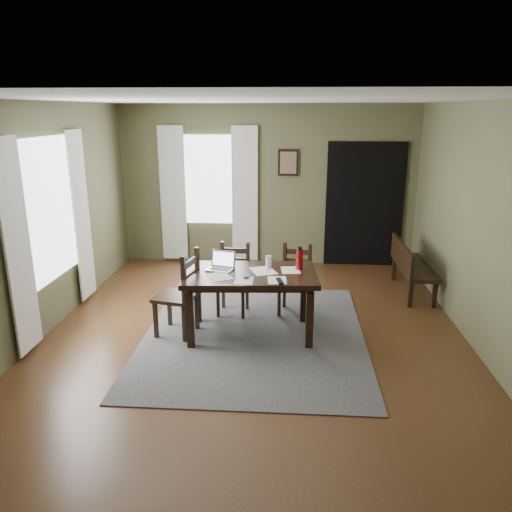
# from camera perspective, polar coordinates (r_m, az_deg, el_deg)

# --- Properties ---
(ground) EXTENTS (5.00, 6.00, 0.01)m
(ground) POSITION_cam_1_polar(r_m,az_deg,el_deg) (6.06, -0.20, -9.04)
(ground) COLOR #492C16
(room_shell) EXTENTS (5.02, 6.02, 2.71)m
(room_shell) POSITION_cam_1_polar(r_m,az_deg,el_deg) (5.53, -0.22, 8.12)
(room_shell) COLOR brown
(room_shell) RESTS_ON ground
(rug) EXTENTS (2.60, 3.20, 0.01)m
(rug) POSITION_cam_1_polar(r_m,az_deg,el_deg) (6.06, -0.20, -8.94)
(rug) COLOR #444444
(rug) RESTS_ON ground
(dining_table) EXTENTS (1.60, 1.03, 0.77)m
(dining_table) POSITION_cam_1_polar(r_m,az_deg,el_deg) (5.83, -0.66, -2.76)
(dining_table) COLOR black
(dining_table) RESTS_ON rug
(chair_end) EXTENTS (0.54, 0.54, 1.03)m
(chair_end) POSITION_cam_1_polar(r_m,az_deg,el_deg) (5.95, -8.67, -4.38)
(chair_end) COLOR black
(chair_end) RESTS_ON rug
(chair_back_left) EXTENTS (0.43, 0.43, 0.92)m
(chair_back_left) POSITION_cam_1_polar(r_m,az_deg,el_deg) (6.55, -2.59, -2.76)
(chair_back_left) COLOR black
(chair_back_left) RESTS_ON rug
(chair_back_right) EXTENTS (0.47, 0.47, 0.90)m
(chair_back_right) POSITION_cam_1_polar(r_m,az_deg,el_deg) (6.57, 4.47, -2.80)
(chair_back_right) COLOR black
(chair_back_right) RESTS_ON rug
(bench) EXTENTS (0.43, 1.33, 0.75)m
(bench) POSITION_cam_1_polar(r_m,az_deg,el_deg) (7.59, 17.17, -0.83)
(bench) COLOR black
(bench) RESTS_ON ground
(laptop) EXTENTS (0.35, 0.31, 0.21)m
(laptop) POSITION_cam_1_polar(r_m,az_deg,el_deg) (5.92, -3.95, -0.98)
(laptop) COLOR #B7B7BC
(laptop) RESTS_ON dining_table
(computer_mouse) EXTENTS (0.06, 0.10, 0.03)m
(computer_mouse) POSITION_cam_1_polar(r_m,az_deg,el_deg) (5.60, -1.09, -2.38)
(computer_mouse) COLOR #3F3F42
(computer_mouse) RESTS_ON dining_table
(tv_remote) EXTENTS (0.09, 0.20, 0.02)m
(tv_remote) POSITION_cam_1_polar(r_m,az_deg,el_deg) (5.48, 2.72, -2.88)
(tv_remote) COLOR black
(tv_remote) RESTS_ON dining_table
(drinking_glass) EXTENTS (0.09, 0.09, 0.16)m
(drinking_glass) POSITION_cam_1_polar(r_m,az_deg,el_deg) (5.91, 1.44, -0.72)
(drinking_glass) COLOR silver
(drinking_glass) RESTS_ON dining_table
(water_bottle) EXTENTS (0.10, 0.10, 0.28)m
(water_bottle) POSITION_cam_1_polar(r_m,az_deg,el_deg) (5.89, 4.99, -0.36)
(water_bottle) COLOR #B30D15
(water_bottle) RESTS_ON dining_table
(paper_a) EXTENTS (0.36, 0.38, 0.00)m
(paper_a) POSITION_cam_1_polar(r_m,az_deg,el_deg) (5.66, -4.21, -2.35)
(paper_a) COLOR white
(paper_a) RESTS_ON dining_table
(paper_b) EXTENTS (0.22, 0.28, 0.00)m
(paper_b) POSITION_cam_1_polar(r_m,az_deg,el_deg) (5.54, 2.43, -2.77)
(paper_b) COLOR white
(paper_b) RESTS_ON dining_table
(paper_c) EXTENTS (0.36, 0.41, 0.00)m
(paper_c) POSITION_cam_1_polar(r_m,az_deg,el_deg) (5.84, 0.84, -1.71)
(paper_c) COLOR white
(paper_c) RESTS_ON dining_table
(paper_d) EXTENTS (0.24, 0.30, 0.00)m
(paper_d) POSITION_cam_1_polar(r_m,az_deg,el_deg) (5.88, 3.97, -1.62)
(paper_d) COLOR white
(paper_d) RESTS_ON dining_table
(paper_e) EXTENTS (0.21, 0.27, 0.00)m
(paper_e) POSITION_cam_1_polar(r_m,az_deg,el_deg) (5.52, -1.41, -2.80)
(paper_e) COLOR white
(paper_e) RESTS_ON dining_table
(window_left) EXTENTS (0.01, 1.30, 1.70)m
(window_left) POSITION_cam_1_polar(r_m,az_deg,el_deg) (6.45, -22.59, 4.88)
(window_left) COLOR white
(window_left) RESTS_ON ground
(window_back) EXTENTS (1.00, 0.01, 1.50)m
(window_back) POSITION_cam_1_polar(r_m,az_deg,el_deg) (8.63, -5.44, 8.66)
(window_back) COLOR white
(window_back) RESTS_ON ground
(curtain_left_near) EXTENTS (0.03, 0.48, 2.30)m
(curtain_left_near) POSITION_cam_1_polar(r_m,az_deg,el_deg) (5.79, -25.58, 0.77)
(curtain_left_near) COLOR silver
(curtain_left_near) RESTS_ON ground
(curtain_left_far) EXTENTS (0.03, 0.48, 2.30)m
(curtain_left_far) POSITION_cam_1_polar(r_m,az_deg,el_deg) (7.22, -19.33, 4.29)
(curtain_left_far) COLOR silver
(curtain_left_far) RESTS_ON ground
(curtain_back_left) EXTENTS (0.44, 0.03, 2.30)m
(curtain_back_left) POSITION_cam_1_polar(r_m,az_deg,el_deg) (8.76, -9.46, 6.98)
(curtain_back_left) COLOR silver
(curtain_back_left) RESTS_ON ground
(curtain_back_right) EXTENTS (0.44, 0.03, 2.30)m
(curtain_back_right) POSITION_cam_1_polar(r_m,az_deg,el_deg) (8.55, -1.29, 6.97)
(curtain_back_right) COLOR silver
(curtain_back_right) RESTS_ON ground
(framed_picture) EXTENTS (0.34, 0.03, 0.44)m
(framed_picture) POSITION_cam_1_polar(r_m,az_deg,el_deg) (8.47, 3.71, 10.61)
(framed_picture) COLOR black
(framed_picture) RESTS_ON ground
(doorway_back) EXTENTS (1.30, 0.03, 2.10)m
(doorway_back) POSITION_cam_1_polar(r_m,az_deg,el_deg) (8.66, 12.29, 5.71)
(doorway_back) COLOR black
(doorway_back) RESTS_ON ground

